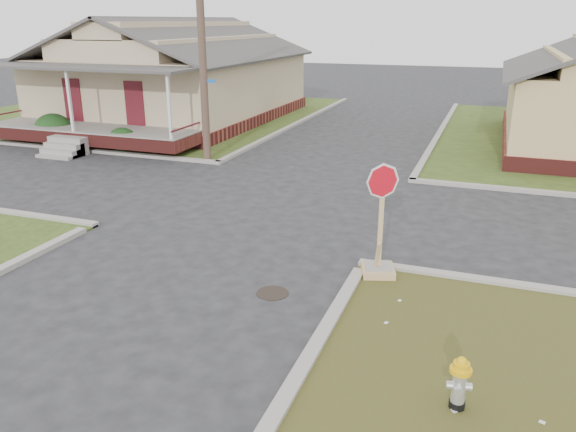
% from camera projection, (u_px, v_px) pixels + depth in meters
% --- Properties ---
extents(ground, '(120.00, 120.00, 0.00)m').
position_uv_depth(ground, '(187.00, 267.00, 12.24)').
color(ground, '#242426').
rests_on(ground, ground).
extents(verge_far_left, '(19.00, 19.00, 0.05)m').
position_uv_depth(verge_far_left, '(146.00, 113.00, 32.40)').
color(verge_far_left, '#2D4719').
rests_on(verge_far_left, ground).
extents(curbs, '(80.00, 40.00, 0.12)m').
position_uv_depth(curbs, '(272.00, 202.00, 16.67)').
color(curbs, '#9C968D').
rests_on(curbs, ground).
extents(manhole, '(0.64, 0.64, 0.01)m').
position_uv_depth(manhole, '(273.00, 293.00, 11.08)').
color(manhole, black).
rests_on(manhole, ground).
extents(corner_house, '(10.10, 15.50, 5.30)m').
position_uv_depth(corner_house, '(177.00, 77.00, 29.51)').
color(corner_house, maroon).
rests_on(corner_house, ground).
extents(utility_pole, '(1.80, 0.28, 9.00)m').
position_uv_depth(utility_pole, '(201.00, 33.00, 19.95)').
color(utility_pole, '#433127').
rests_on(utility_pole, ground).
extents(fire_hydrant, '(0.30, 0.30, 0.80)m').
position_uv_depth(fire_hydrant, '(460.00, 380.00, 7.60)').
color(fire_hydrant, black).
rests_on(fire_hydrant, ground).
extents(stop_sign, '(0.68, 0.66, 2.40)m').
position_uv_depth(stop_sign, '(379.00, 251.00, 11.64)').
color(stop_sign, tan).
rests_on(stop_sign, ground).
extents(hedge_left, '(1.57, 1.28, 1.20)m').
position_uv_depth(hedge_left, '(54.00, 129.00, 24.33)').
color(hedge_left, '#1C3E16').
rests_on(hedge_left, verge_far_left).
extents(hedge_right, '(1.33, 1.09, 1.01)m').
position_uv_depth(hedge_right, '(123.00, 139.00, 22.63)').
color(hedge_right, '#1C3E16').
rests_on(hedge_right, verge_far_left).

